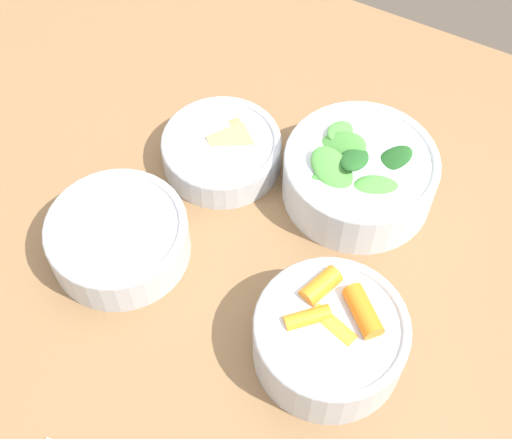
{
  "coord_description": "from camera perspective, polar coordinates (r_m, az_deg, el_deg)",
  "views": [
    {
      "loc": [
        -0.28,
        0.4,
        1.42
      ],
      "look_at": [
        -0.07,
        0.02,
        0.77
      ],
      "focal_mm": 50.0,
      "sensor_mm": 36.0,
      "label": 1
    }
  ],
  "objects": [
    {
      "name": "ground_plane",
      "position": [
        1.5,
        -2.2,
        -14.92
      ],
      "size": [
        10.0,
        10.0,
        0.0
      ],
      "primitive_type": "plane",
      "color": "#4C4238"
    },
    {
      "name": "dining_table",
      "position": [
        0.94,
        -3.42,
        -2.34
      ],
      "size": [
        1.19,
        0.81,
        0.74
      ],
      "color": "olive",
      "rests_on": "ground_plane"
    },
    {
      "name": "bowl_carrots",
      "position": [
        0.71,
        5.9,
        -9.24
      ],
      "size": [
        0.15,
        0.15,
        0.08
      ],
      "color": "silver",
      "rests_on": "dining_table"
    },
    {
      "name": "bowl_greens",
      "position": [
        0.82,
        8.19,
        3.66
      ],
      "size": [
        0.18,
        0.18,
        0.09
      ],
      "color": "silver",
      "rests_on": "dining_table"
    },
    {
      "name": "bowl_beans_hotdog",
      "position": [
        0.79,
        -10.95,
        -1.49
      ],
      "size": [
        0.15,
        0.15,
        0.05
      ],
      "color": "silver",
      "rests_on": "dining_table"
    },
    {
      "name": "bowl_cookies",
      "position": [
        0.85,
        -2.76,
        5.61
      ],
      "size": [
        0.14,
        0.14,
        0.04
      ],
      "color": "silver",
      "rests_on": "dining_table"
    }
  ]
}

